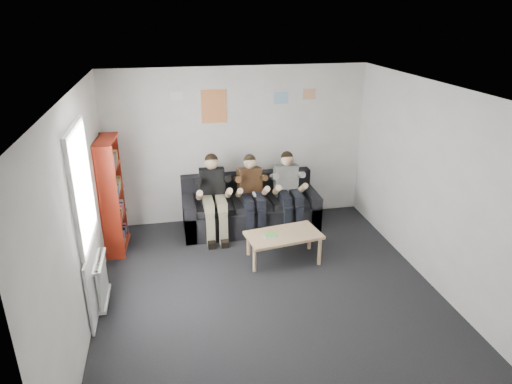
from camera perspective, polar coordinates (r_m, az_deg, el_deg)
room_shell at (r=5.65m, az=1.86°, el=-1.15°), size 5.00×5.00×5.00m
sofa at (r=7.93m, az=-0.78°, el=-2.17°), size 2.29×0.94×0.89m
bookshelf at (r=7.34m, az=-17.49°, el=-0.42°), size 0.27×0.81×1.79m
coffee_table at (r=6.87m, az=3.46°, el=-5.63°), size 1.09×0.60×0.44m
game_cases at (r=6.76m, az=1.84°, el=-5.46°), size 0.20×0.16×0.03m
person_left at (r=7.52m, az=-5.30°, el=-0.64°), size 0.42×0.89×1.37m
person_middle at (r=7.61m, az=-0.51°, el=-0.40°), size 0.39×0.84×1.32m
person_right at (r=7.75m, az=4.14°, el=-0.01°), size 0.40×0.85×1.34m
radiator at (r=6.23m, az=-18.68°, el=-10.41°), size 0.10×0.64×0.60m
window at (r=5.92m, az=-20.19°, el=-4.86°), size 0.05×1.30×2.36m
poster_large at (r=7.73m, az=-5.28°, el=10.59°), size 0.42×0.01×0.55m
poster_blue at (r=7.92m, az=3.16°, el=11.65°), size 0.25×0.01×0.20m
poster_pink at (r=8.05m, az=6.70°, el=12.07°), size 0.22×0.01×0.18m
poster_sign at (r=7.66m, az=-9.90°, el=11.77°), size 0.20×0.01×0.14m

